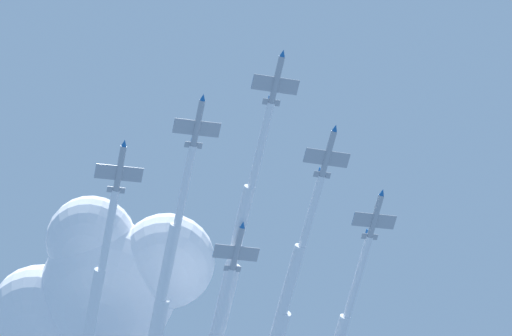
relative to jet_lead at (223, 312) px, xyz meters
The scene contains 2 objects.
jet_lead is the anchor object (origin of this frame).
cloud_puff 32.01m from the jet_lead, 161.53° to the right, with size 49.62×33.74×29.67m.
Camera 1 is at (25.05, -52.05, 21.50)m, focal length 69.01 mm.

